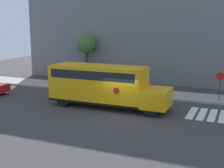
{
  "coord_description": "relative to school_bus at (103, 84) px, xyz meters",
  "views": [
    {
      "loc": [
        7.64,
        -19.82,
        6.34
      ],
      "look_at": [
        -1.37,
        1.51,
        1.72
      ],
      "focal_mm": 50.0,
      "sensor_mm": 36.0,
      "label": 1
    }
  ],
  "objects": [
    {
      "name": "crosswalk_stripes",
      "position": [
        8.23,
        0.99,
        -1.77
      ],
      "size": [
        4.0,
        3.2,
        0.01
      ],
      "color": "white",
      "rests_on": "ground"
    },
    {
      "name": "tree_near_sidewalk",
      "position": [
        -6.04,
        8.99,
        2.14
      ],
      "size": [
        2.11,
        2.11,
        5.08
      ],
      "color": "#423323",
      "rests_on": "ground"
    },
    {
      "name": "sidewalk_strip",
      "position": [
        1.89,
        5.49,
        -1.7
      ],
      "size": [
        44.0,
        3.0,
        0.15
      ],
      "color": "#9E9E99",
      "rests_on": "ground"
    },
    {
      "name": "stop_sign",
      "position": [
        8.01,
        4.65,
        -0.17
      ],
      "size": [
        0.64,
        0.1,
        2.48
      ],
      "color": "#38383A",
      "rests_on": "ground"
    },
    {
      "name": "building_backdrop",
      "position": [
        1.89,
        11.99,
        4.62
      ],
      "size": [
        32.0,
        4.0,
        12.79
      ],
      "color": "slate",
      "rests_on": "ground"
    },
    {
      "name": "school_bus",
      "position": [
        0.0,
        0.0,
        0.0
      ],
      "size": [
        9.09,
        2.57,
        3.13
      ],
      "color": "#EAA80F",
      "rests_on": "ground"
    },
    {
      "name": "ground_plane",
      "position": [
        1.89,
        -1.01,
        -1.78
      ],
      "size": [
        60.0,
        60.0,
        0.0
      ],
      "primitive_type": "plane",
      "color": "#3A3838"
    }
  ]
}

